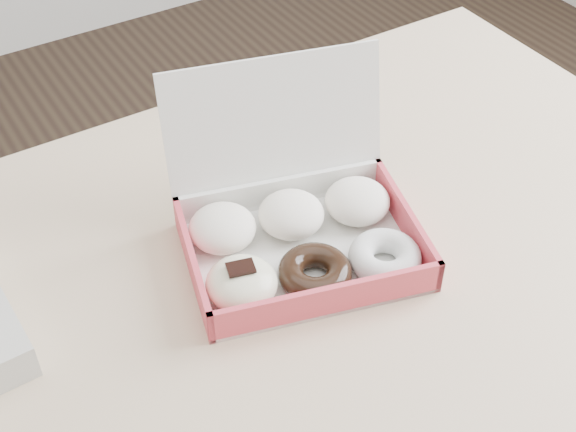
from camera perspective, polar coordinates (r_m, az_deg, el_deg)
table at (r=0.97m, az=0.19°, el=-7.92°), size 1.20×0.80×0.75m
donut_box at (r=0.93m, az=0.59°, el=-0.95°), size 0.32×0.30×0.19m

